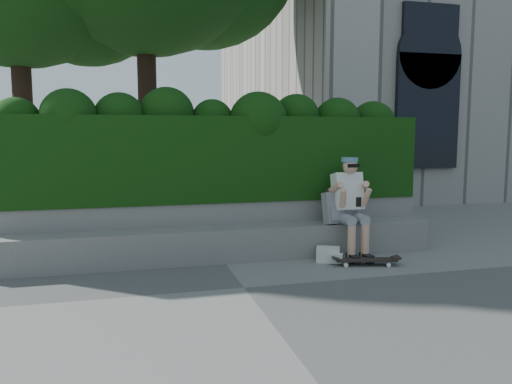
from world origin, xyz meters
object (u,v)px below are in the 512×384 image
object	(u,v)px
person	(349,203)
backpack_plaid	(334,208)
skateboard	(366,260)
backpack_ground	(328,255)

from	to	relation	value
person	backpack_plaid	world-z (taller)	person
person	skateboard	world-z (taller)	person
backpack_plaid	backpack_ground	size ratio (longest dim) A/B	1.45
person	backpack_ground	xyz separation A→B (m)	(-0.41, -0.26, -0.65)
skateboard	backpack_plaid	distance (m)	0.89
person	backpack_ground	size ratio (longest dim) A/B	4.52
skateboard	backpack_plaid	xyz separation A→B (m)	(-0.18, 0.63, 0.60)
person	backpack_plaid	size ratio (longest dim) A/B	3.12
skateboard	person	bearing A→B (deg)	103.47
skateboard	backpack_ground	xyz separation A→B (m)	(-0.41, 0.29, 0.03)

